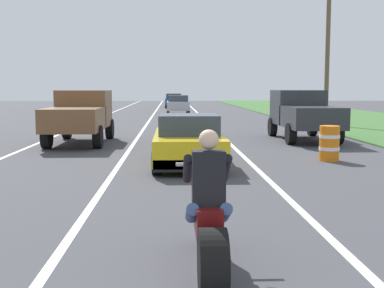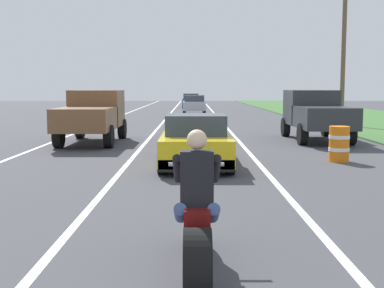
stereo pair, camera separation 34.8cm
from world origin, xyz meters
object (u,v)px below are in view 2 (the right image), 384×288
at_px(pickup_truck_left_lane_brown, 90,114).
at_px(construction_barrel_nearest, 337,144).
at_px(distant_car_far_ahead, 192,104).
at_px(pickup_truck_right_shoulder_dark_grey, 314,113).
at_px(motorcycle_with_rider, 195,222).
at_px(distant_car_further_ahead, 189,100).
at_px(sports_car_yellow, 194,142).

height_order(pickup_truck_left_lane_brown, construction_barrel_nearest, pickup_truck_left_lane_brown).
xyz_separation_m(construction_barrel_nearest, distant_car_far_ahead, (-3.96, 26.46, 0.27)).
distance_m(pickup_truck_left_lane_brown, pickup_truck_right_shoulder_dark_grey, 8.69).
relative_size(pickup_truck_left_lane_brown, construction_barrel_nearest, 4.80).
xyz_separation_m(motorcycle_with_rider, construction_barrel_nearest, (4.09, 8.63, -0.09)).
distance_m(pickup_truck_left_lane_brown, distant_car_further_ahead, 34.58).
xyz_separation_m(pickup_truck_left_lane_brown, pickup_truck_right_shoulder_dark_grey, (8.64, 0.88, 0.00)).
xyz_separation_m(motorcycle_with_rider, distant_car_further_ahead, (-0.16, 47.86, 0.18)).
bearing_deg(construction_barrel_nearest, motorcycle_with_rider, -115.37).
bearing_deg(pickup_truck_left_lane_brown, sports_car_yellow, -54.73).
relative_size(motorcycle_with_rider, sports_car_yellow, 0.51).
relative_size(sports_car_yellow, distant_car_far_ahead, 1.08).
distance_m(sports_car_yellow, pickup_truck_left_lane_brown, 6.69).
bearing_deg(distant_car_far_ahead, distant_car_further_ahead, 91.31).
bearing_deg(motorcycle_with_rider, pickup_truck_right_shoulder_dark_grey, 71.38).
height_order(sports_car_yellow, distant_car_far_ahead, distant_car_far_ahead).
bearing_deg(distant_car_far_ahead, motorcycle_with_rider, -90.21).
height_order(pickup_truck_right_shoulder_dark_grey, construction_barrel_nearest, pickup_truck_right_shoulder_dark_grey).
distance_m(motorcycle_with_rider, sports_car_yellow, 8.03).
relative_size(motorcycle_with_rider, distant_car_far_ahead, 0.55).
bearing_deg(pickup_truck_left_lane_brown, distant_car_further_ahead, 83.95).
bearing_deg(sports_car_yellow, pickup_truck_right_shoulder_dark_grey, 52.89).
bearing_deg(pickup_truck_right_shoulder_dark_grey, pickup_truck_left_lane_brown, -174.17).
relative_size(pickup_truck_right_shoulder_dark_grey, distant_car_far_ahead, 1.20).
distance_m(sports_car_yellow, construction_barrel_nearest, 4.09).
bearing_deg(sports_car_yellow, distant_car_further_ahead, 90.30).
xyz_separation_m(construction_barrel_nearest, distant_car_further_ahead, (-4.26, 39.23, 0.27)).
height_order(pickup_truck_left_lane_brown, distant_car_far_ahead, pickup_truck_left_lane_brown).
distance_m(sports_car_yellow, pickup_truck_right_shoulder_dark_grey, 7.95).
bearing_deg(pickup_truck_left_lane_brown, construction_barrel_nearest, -31.54).
relative_size(motorcycle_with_rider, pickup_truck_left_lane_brown, 0.46).
distance_m(construction_barrel_nearest, distant_car_far_ahead, 26.75).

